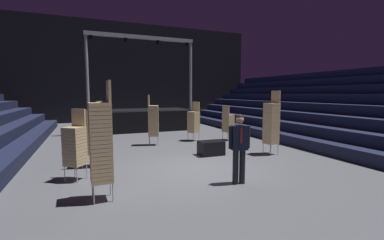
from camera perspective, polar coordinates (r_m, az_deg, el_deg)
ground_plane at (r=8.14m, az=1.11°, el=-10.84°), size 22.00×30.00×0.10m
arena_end_wall at (r=22.44m, az=-14.39°, el=10.07°), size 22.00×0.30×8.00m
bleacher_bank_right at (r=13.77m, az=31.53°, el=2.97°), size 6.00×24.00×3.60m
stage_riser at (r=16.93m, az=-11.54°, el=0.32°), size 6.46×3.43×5.56m
man_with_tie at (r=6.66m, az=10.34°, el=-5.31°), size 0.57×0.29×1.78m
chair_stack_front_left at (r=8.68m, az=-21.67°, el=-3.75°), size 0.49×0.49×1.79m
chair_stack_front_right at (r=10.16m, az=17.00°, el=-0.57°), size 0.50×0.50×2.39m
chair_stack_mid_left at (r=7.51m, az=-24.28°, el=-4.99°), size 0.62×0.62×1.88m
chair_stack_mid_right at (r=12.83m, az=7.91°, el=-0.58°), size 0.57×0.57×1.71m
chair_stack_mid_centre at (r=12.54m, az=0.36°, el=-0.29°), size 0.60×0.60×1.88m
chair_stack_rear_left at (r=11.57m, az=-20.38°, el=-0.97°), size 0.61×0.61×1.96m
chair_stack_rear_right at (r=5.83m, az=-19.33°, el=-4.45°), size 0.46×0.46×2.56m
chair_stack_rear_centre at (r=11.58m, az=-8.48°, el=-0.03°), size 0.55×0.55×2.22m
equipment_road_case at (r=9.76m, az=4.19°, el=-6.13°), size 0.91×0.61×0.52m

